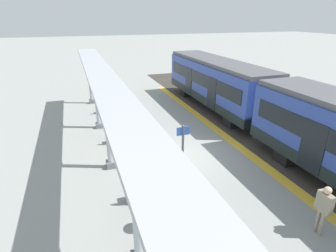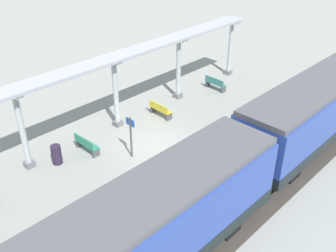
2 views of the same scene
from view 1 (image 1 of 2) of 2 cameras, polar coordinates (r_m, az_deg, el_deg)
ground_plane at (r=13.20m, az=2.19°, el=-6.43°), size 176.00×176.00×0.00m
tactile_edge_strip at (r=14.64m, az=14.63°, el=-4.14°), size 0.53×26.91×0.01m
trackbed at (r=15.70m, az=20.35°, el=-3.02°), size 3.20×38.91×0.01m
train_near_carriage at (r=19.95m, az=9.98°, el=8.84°), size 2.65×11.33×3.48m
canopy_pillar_nearest at (r=21.53m, az=-16.12°, el=9.68°), size 1.10×0.44×3.89m
canopy_pillar_second at (r=16.39m, az=-14.77°, el=6.06°), size 1.10×0.44×3.89m
canopy_pillar_third at (r=11.74m, az=-12.50°, el=-0.10°), size 1.10×0.44×3.89m
canopy_pillar_fourth at (r=7.07m, az=-6.54°, el=-15.94°), size 1.10×0.44×3.89m
canopy_beam at (r=10.94m, az=-13.21°, el=9.20°), size 1.20×21.66×0.16m
bench_mid_platform at (r=14.63m, az=-9.59°, el=-1.83°), size 1.51×0.48×0.86m
bench_far_end at (r=10.19m, az=-4.45°, el=-13.08°), size 1.51×0.47×0.86m
bench_extra_slot at (r=19.37m, az=-12.28°, el=4.01°), size 1.51×0.48×0.86m
trash_bin at (r=8.94m, az=-3.12°, el=-18.51°), size 0.48×0.48×0.98m
platform_info_sign at (r=11.34m, az=3.14°, el=-3.94°), size 0.56×0.10×2.20m
passenger_waiting_near_edge at (r=9.66m, az=29.95°, el=-14.18°), size 0.25×0.50×1.70m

